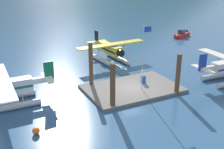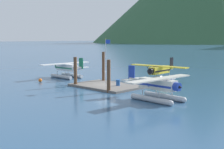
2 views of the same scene
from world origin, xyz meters
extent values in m
plane|color=#2D5175|center=(0.00, 0.00, 0.00)|extent=(1200.00, 1200.00, 0.00)
cube|color=#66605B|center=(0.00, 0.00, 0.15)|extent=(10.22, 6.70, 0.30)
cylinder|color=brown|center=(-3.87, -2.80, 2.21)|extent=(0.52, 0.52, 4.43)
cylinder|color=brown|center=(3.57, -3.15, 2.21)|extent=(0.50, 0.50, 4.42)
cylinder|color=brown|center=(-3.64, 2.92, 2.53)|extent=(0.46, 0.46, 5.06)
cylinder|color=silver|center=(0.67, -0.82, 3.70)|extent=(0.08, 0.08, 6.81)
cube|color=#1E3DB2|center=(1.12, -0.82, 6.76)|extent=(0.90, 0.03, 0.56)
sphere|color=gold|center=(0.67, -0.82, 7.16)|extent=(0.10, 0.10, 0.10)
cylinder|color=#1E4C99|center=(1.80, 0.60, 0.74)|extent=(0.58, 0.58, 0.88)
torus|color=#1E4C99|center=(1.80, 0.60, 0.74)|extent=(0.62, 0.62, 0.04)
sphere|color=orange|center=(-11.45, -4.15, 0.30)|extent=(0.60, 0.60, 0.60)
cylinder|color=#B7BABF|center=(3.66, 10.29, 0.32)|extent=(1.05, 5.63, 0.64)
sphere|color=#B7BABF|center=(3.86, 7.49, 0.32)|extent=(0.64, 0.64, 0.64)
cylinder|color=#B7BABF|center=(1.16, 10.10, 0.32)|extent=(1.05, 5.63, 0.64)
sphere|color=#B7BABF|center=(1.37, 7.31, 0.32)|extent=(0.64, 0.64, 0.64)
cylinder|color=#B7BABF|center=(3.75, 9.09, 0.99)|extent=(0.10, 0.10, 0.70)
cylinder|color=#B7BABF|center=(3.57, 11.48, 0.99)|extent=(0.10, 0.10, 0.70)
cylinder|color=#B7BABF|center=(1.25, 8.91, 0.99)|extent=(0.10, 0.10, 0.70)
cylinder|color=#B7BABF|center=(1.08, 11.30, 0.99)|extent=(0.10, 0.10, 0.70)
cube|color=yellow|center=(2.41, 10.20, 1.94)|extent=(1.59, 4.88, 1.20)
cube|color=black|center=(2.41, 10.20, 1.84)|extent=(1.60, 4.78, 0.24)
cube|color=#283347|center=(2.49, 9.12, 2.27)|extent=(1.13, 1.17, 0.56)
cube|color=yellow|center=(2.43, 9.90, 2.61)|extent=(10.47, 2.16, 0.14)
cylinder|color=black|center=(4.63, 10.06, 2.27)|extent=(0.63, 0.13, 0.84)
cylinder|color=black|center=(0.24, 9.74, 2.27)|extent=(0.63, 0.13, 0.84)
cylinder|color=black|center=(2.61, 7.50, 1.94)|extent=(1.00, 0.67, 0.96)
cone|color=black|center=(2.64, 7.05, 1.94)|extent=(0.38, 0.38, 0.36)
cube|color=yellow|center=(2.17, 13.44, 2.04)|extent=(0.60, 2.23, 0.56)
cube|color=black|center=(2.11, 14.33, 2.89)|extent=(0.19, 1.01, 1.90)
cube|color=yellow|center=(2.12, 14.24, 2.14)|extent=(3.25, 1.03, 0.10)
cylinder|color=#B7BABF|center=(-12.66, 1.04, 0.32)|extent=(5.60, 0.68, 0.64)
cylinder|color=#B7BABF|center=(-12.65, 3.54, 0.32)|extent=(5.60, 0.68, 0.64)
cylinder|color=#B7BABF|center=(-11.46, 1.03, 0.99)|extent=(0.10, 0.10, 0.70)
cylinder|color=#B7BABF|center=(-11.45, 3.53, 0.99)|extent=(0.10, 0.10, 0.70)
cube|color=white|center=(-12.65, 2.29, 1.94)|extent=(4.81, 1.27, 1.20)
cube|color=#196B47|center=(-12.65, 2.29, 1.84)|extent=(4.71, 1.29, 0.24)
cube|color=white|center=(-12.95, 2.29, 2.61)|extent=(1.47, 10.41, 0.14)
cylinder|color=#196B47|center=(-12.97, 0.09, 2.27)|extent=(0.08, 0.62, 0.84)
cylinder|color=#196B47|center=(-12.94, 4.49, 2.27)|extent=(0.08, 0.62, 0.84)
cube|color=white|center=(-9.40, 2.27, 2.04)|extent=(2.20, 0.45, 0.56)
cube|color=#196B47|center=(-8.50, 2.26, 2.89)|extent=(1.00, 0.13, 1.90)
cube|color=white|center=(-8.60, 2.26, 2.14)|extent=(0.82, 3.21, 0.10)
cylinder|color=#B7BABF|center=(11.46, -1.73, 0.32)|extent=(5.63, 0.92, 0.64)
cylinder|color=#B7BABF|center=(10.26, -1.67, 0.99)|extent=(0.10, 0.10, 0.70)
cylinder|color=#1E389E|center=(11.81, -0.80, 2.27)|extent=(0.11, 0.63, 0.84)
cube|color=silver|center=(8.15, -2.82, 2.04)|extent=(2.22, 0.55, 0.56)
cube|color=#1E389E|center=(7.25, -2.77, 2.89)|extent=(1.00, 0.17, 1.90)
cube|color=silver|center=(7.35, -2.78, 2.14)|extent=(0.96, 3.24, 0.10)
cube|color=#B2231E|center=(22.45, 18.17, 0.35)|extent=(4.45, 3.09, 0.70)
sphere|color=#B2231E|center=(20.54, 17.31, 0.35)|extent=(0.70, 0.70, 0.70)
cube|color=#283347|center=(22.18, 18.05, 1.10)|extent=(1.55, 1.50, 0.80)
cube|color=black|center=(24.53, 19.11, 0.60)|extent=(0.44, 0.46, 0.80)
camera|label=1|loc=(-14.68, -23.88, 12.21)|focal=44.23mm
camera|label=2|loc=(31.64, -31.65, 7.27)|focal=48.39mm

